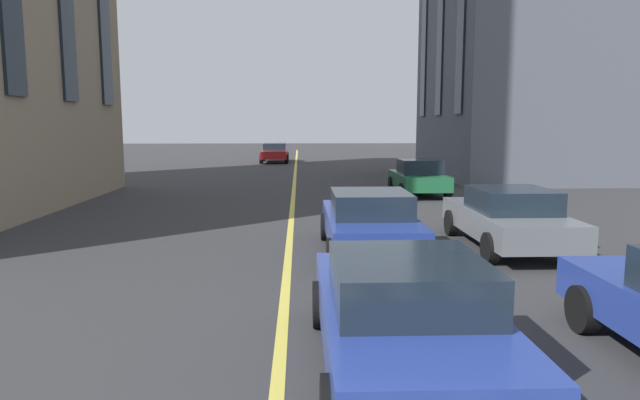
{
  "coord_description": "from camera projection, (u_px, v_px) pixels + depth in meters",
  "views": [
    {
      "loc": [
        0.51,
        -0.25,
        2.78
      ],
      "look_at": [
        11.89,
        -0.66,
        1.23
      ],
      "focal_mm": 31.67,
      "sensor_mm": 36.0,
      "label": 1
    }
  ],
  "objects": [
    {
      "name": "car_blue_near",
      "position": [
        369.0,
        222.0,
        12.03
      ],
      "size": [
        4.4,
        1.95,
        1.37
      ],
      "color": "navy",
      "rests_on": "ground_plane"
    },
    {
      "name": "car_blue_parked_b",
      "position": [
        404.0,
        313.0,
        6.23
      ],
      "size": [
        4.4,
        1.95,
        1.37
      ],
      "color": "navy",
      "rests_on": "ground_plane"
    },
    {
      "name": "car_red_mid",
      "position": [
        275.0,
        152.0,
        40.59
      ],
      "size": [
        4.4,
        1.95,
        1.37
      ],
      "color": "#B21E1E",
      "rests_on": "ground_plane"
    },
    {
      "name": "car_green_oncoming",
      "position": [
        419.0,
        177.0,
        22.02
      ],
      "size": [
        3.9,
        1.89,
        1.4
      ],
      "color": "#1E6038",
      "rests_on": "ground_plane"
    },
    {
      "name": "lane_centre_line",
      "position": [
        293.0,
        204.0,
        19.66
      ],
      "size": [
        80.0,
        0.16,
        0.01
      ],
      "color": "#D8C64C",
      "rests_on": "ground_plane"
    },
    {
      "name": "car_grey_far",
      "position": [
        508.0,
        217.0,
        12.58
      ],
      "size": [
        4.4,
        1.95,
        1.37
      ],
      "color": "slate",
      "rests_on": "ground_plane"
    }
  ]
}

